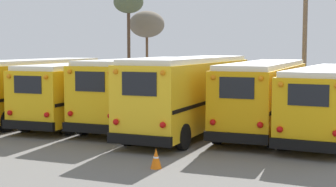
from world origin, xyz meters
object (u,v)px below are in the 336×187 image
at_px(school_bus_0, 35,87).
at_px(school_bus_2, 145,88).
at_px(utility_pole, 305,35).
at_px(traffic_cone, 156,158).
at_px(bare_tree_0, 147,25).
at_px(school_bus_3, 190,92).
at_px(school_bus_5, 331,100).
at_px(bare_tree_1, 128,4).
at_px(school_bus_4, 264,94).
at_px(school_bus_1, 87,90).

xyz_separation_m(school_bus_0, school_bus_2, (5.85, 0.96, 0.05)).
relative_size(utility_pole, traffic_cone, 13.91).
bearing_deg(bare_tree_0, school_bus_3, -60.42).
relative_size(school_bus_5, bare_tree_1, 1.12).
xyz_separation_m(school_bus_3, bare_tree_1, (-13.23, 19.51, 5.74)).
bearing_deg(school_bus_5, school_bus_3, -170.94).
bearing_deg(school_bus_0, bare_tree_0, 101.31).
relative_size(school_bus_2, bare_tree_1, 1.21).
xyz_separation_m(school_bus_4, bare_tree_1, (-16.15, 17.86, 5.85)).
bearing_deg(school_bus_0, traffic_cone, -35.37).
bearing_deg(bare_tree_0, school_bus_4, -53.37).
distance_m(school_bus_0, school_bus_2, 5.92).
height_order(school_bus_1, bare_tree_1, bare_tree_1).
bearing_deg(school_bus_3, utility_pole, 77.87).
bearing_deg(bare_tree_1, school_bus_0, -76.84).
height_order(bare_tree_1, traffic_cone, bare_tree_1).
bearing_deg(school_bus_5, utility_pole, 103.24).
relative_size(school_bus_2, bare_tree_0, 1.46).
bearing_deg(school_bus_0, school_bus_2, 9.35).
bearing_deg(school_bus_1, school_bus_3, -8.11).
distance_m(school_bus_2, utility_pole, 13.68).
bearing_deg(utility_pole, school_bus_0, -131.85).
distance_m(bare_tree_0, bare_tree_1, 4.41).
relative_size(school_bus_0, school_bus_3, 0.96).
distance_m(school_bus_3, bare_tree_1, 24.26).
height_order(school_bus_1, school_bus_4, school_bus_4).
bearing_deg(bare_tree_1, traffic_cone, -60.88).
height_order(school_bus_3, traffic_cone, school_bus_3).
xyz_separation_m(school_bus_0, bare_tree_1, (-4.46, 19.07, 5.84)).
distance_m(bare_tree_1, traffic_cone, 30.97).
distance_m(bare_tree_0, traffic_cone, 34.28).
height_order(school_bus_4, bare_tree_1, bare_tree_1).
distance_m(utility_pole, bare_tree_0, 19.23).
xyz_separation_m(utility_pole, traffic_cone, (-1.47, -20.26, -4.24)).
distance_m(school_bus_2, traffic_cone, 9.40).
relative_size(school_bus_0, school_bus_2, 0.95).
bearing_deg(utility_pole, school_bus_1, -124.68).
bearing_deg(school_bus_3, traffic_cone, -78.13).
xyz_separation_m(utility_pole, bare_tree_0, (-16.29, 10.13, 1.33)).
xyz_separation_m(utility_pole, bare_tree_1, (-16.12, 6.04, 2.98)).
bearing_deg(school_bus_5, school_bus_4, 166.20).
bearing_deg(bare_tree_0, utility_pole, -31.88).
height_order(school_bus_1, school_bus_2, school_bus_2).
bearing_deg(utility_pole, school_bus_2, -115.75).
height_order(school_bus_3, school_bus_5, school_bus_3).
height_order(school_bus_0, school_bus_2, school_bus_2).
bearing_deg(school_bus_5, bare_tree_1, 135.75).
bearing_deg(traffic_cone, school_bus_1, 133.64).
xyz_separation_m(school_bus_3, bare_tree_0, (-13.40, 23.60, 4.10)).
xyz_separation_m(school_bus_5, traffic_cone, (-4.42, -7.73, -1.28)).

